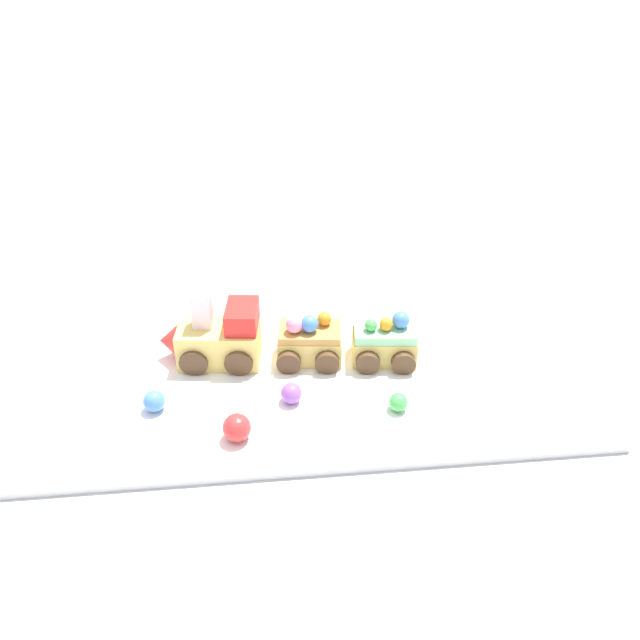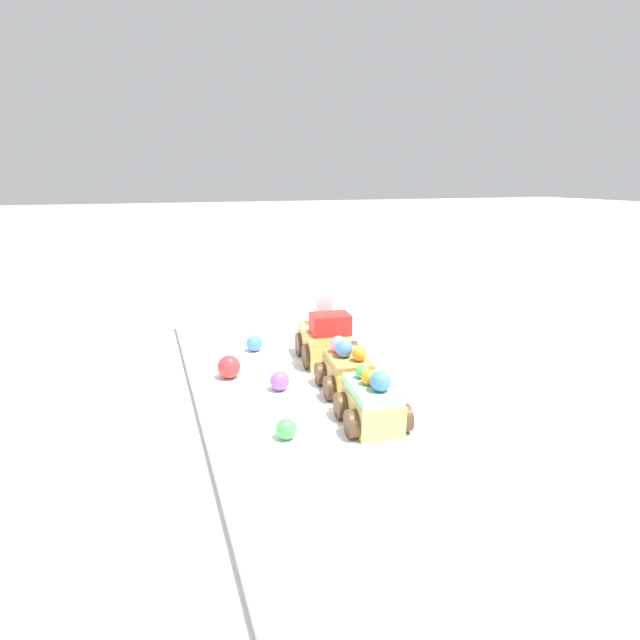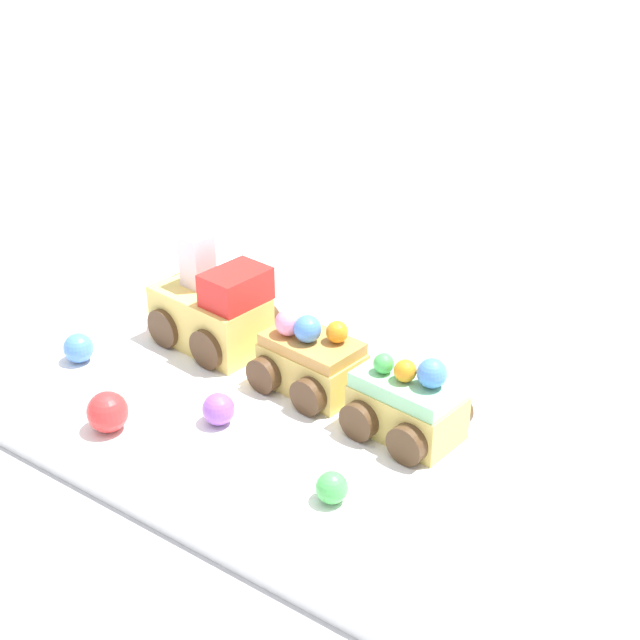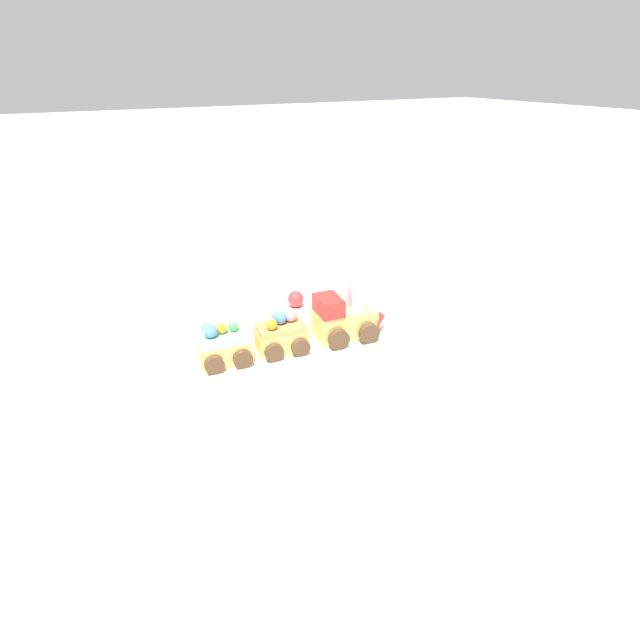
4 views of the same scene
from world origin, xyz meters
name	(u,v)px [view 1 (image 1 of 4)]	position (x,y,z in m)	size (l,w,h in m)	color
ground_plane	(288,363)	(0.00, 0.00, 0.00)	(10.00, 10.00, 0.00)	#B2B2B7
display_board	(288,359)	(0.00, 0.00, 0.01)	(0.68, 0.36, 0.01)	white
cake_train_locomotive	(214,337)	(0.09, -0.01, 0.04)	(0.12, 0.08, 0.09)	#EACC66
cake_car_caramel	(310,342)	(-0.03, 0.01, 0.04)	(0.08, 0.07, 0.06)	#EACC66
cake_car_mint	(385,342)	(-0.12, 0.02, 0.04)	(0.08, 0.07, 0.07)	#EACC66
gumball_red	(237,428)	(0.06, 0.13, 0.03)	(0.03, 0.03, 0.03)	red
gumball_green	(398,402)	(-0.11, 0.11, 0.02)	(0.02, 0.02, 0.02)	#4CBC56
gumball_blue	(154,401)	(0.15, 0.08, 0.02)	(0.02, 0.02, 0.02)	#4C84E0
gumball_purple	(296,393)	(0.00, 0.08, 0.02)	(0.02, 0.02, 0.02)	#9956C6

